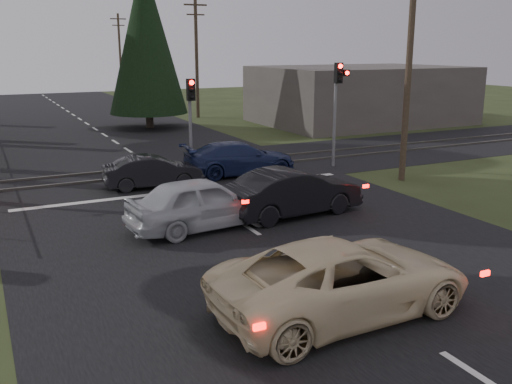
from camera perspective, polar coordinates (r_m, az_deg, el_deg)
ground at (r=15.00m, az=4.18°, el=-6.76°), size 120.00×120.00×0.00m
road at (r=23.79m, az=-8.05°, el=1.12°), size 14.00×100.00×0.01m
rail_corridor at (r=25.65m, az=-9.46°, el=2.04°), size 120.00×8.00×0.01m
stop_line at (r=22.13m, az=-6.58°, el=0.19°), size 13.00×0.35×0.00m
rail_near at (r=24.90m, az=-8.93°, el=1.79°), size 120.00×0.12×0.10m
rail_far at (r=26.40m, az=-9.97°, el=2.46°), size 120.00×0.12×0.10m
traffic_signal_right at (r=26.13m, az=8.20°, el=9.65°), size 0.68×0.48×4.70m
traffic_signal_center at (r=24.27m, az=-6.53°, el=8.15°), size 0.32×0.48×4.10m
utility_pole_near at (r=23.89m, az=15.05°, el=12.28°), size 1.80×0.26×9.00m
utility_pole_mid at (r=44.86m, az=-5.97°, el=13.43°), size 1.80×0.26×9.00m
utility_pole_far at (r=68.85m, az=-13.45°, el=13.43°), size 1.80×0.26×9.00m
conifer_tree at (r=39.51m, az=-10.96°, el=14.98°), size 5.20×5.20×11.00m
building_right at (r=42.45m, az=10.35°, el=9.55°), size 14.00×10.00×4.00m
cream_coupe at (r=11.96m, az=8.66°, el=-8.53°), size 5.67×2.75×1.55m
dark_hatchback at (r=18.63m, az=3.70°, el=-0.05°), size 4.81×2.07×1.54m
silver_car at (r=17.33m, az=-5.33°, el=-1.10°), size 4.82×2.31×1.59m
blue_sedan at (r=24.58m, az=-1.66°, el=3.38°), size 5.06×2.41×1.43m
dark_car_far at (r=22.73m, az=-10.27°, el=2.02°), size 3.91×1.66×1.25m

